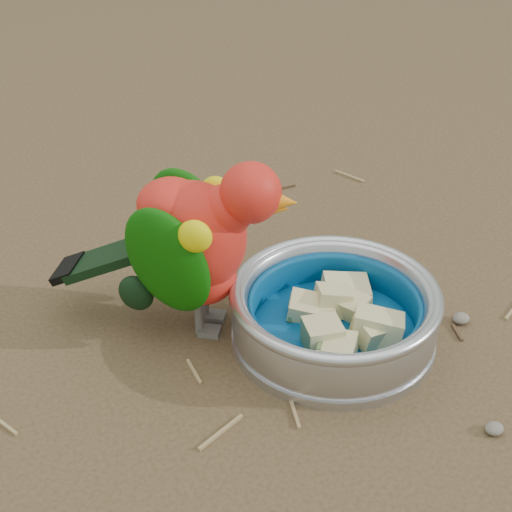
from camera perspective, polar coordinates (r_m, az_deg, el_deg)
name	(u,v)px	position (r m, az deg, el deg)	size (l,w,h in m)	color
ground	(340,395)	(0.73, 6.12, -10.00)	(60.00, 60.00, 0.00)	brown
food_bowl	(333,334)	(0.78, 5.62, -5.65)	(0.20, 0.20, 0.02)	#B2B2BA
bowl_wall	(335,309)	(0.76, 5.74, -3.89)	(0.20, 0.20, 0.04)	#B2B2BA
fruit_wedges	(334,315)	(0.77, 5.71, -4.31)	(0.12, 0.12, 0.03)	#D3C588
lory_parrot	(195,251)	(0.75, -4.48, 0.39)	(0.11, 0.22, 0.18)	red
ground_debris	(285,344)	(0.77, 2.13, -6.42)	(0.90, 0.80, 0.01)	#997D51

